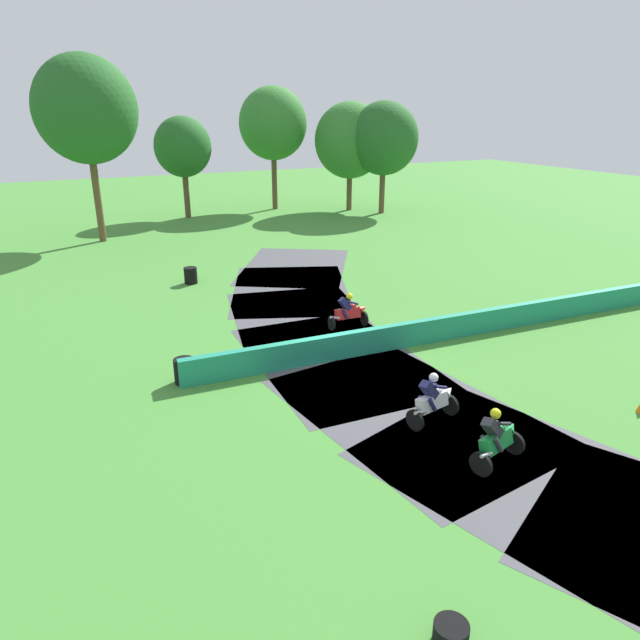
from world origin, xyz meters
TOP-DOWN VIEW (x-y plane):
  - ground_plane at (0.00, 0.00)m, footprint 120.00×120.00m
  - track_asphalt at (1.42, -0.06)m, footprint 10.98×33.53m
  - safety_barrier at (5.23, -0.22)m, footprint 21.17×1.17m
  - motorcycle_lead_red at (1.86, 2.47)m, footprint 1.70×0.84m
  - motorcycle_chase_white at (0.51, -4.83)m, footprint 1.68×0.98m
  - motorcycle_trailing_green at (0.72, -7.10)m, footprint 1.68×1.10m
  - tire_stack_near at (-2.26, 11.14)m, footprint 0.63×0.63m
  - tire_stack_mid_a at (-5.10, 0.48)m, footprint 0.65×0.65m
  - tire_stack_mid_b at (-3.49, -10.74)m, footprint 0.58×0.58m
  - tree_far_left at (-5.04, 23.05)m, footprint 6.08×6.08m
  - tree_far_right at (2.00, 29.10)m, footprint 4.28×4.28m
  - tree_mid_rise at (16.77, 24.20)m, footprint 5.39×5.39m
  - tree_behind_barrier at (9.66, 29.85)m, footprint 5.51×5.51m
  - tree_distant at (15.07, 26.63)m, footprint 5.76×5.76m

SIDE VIEW (x-z plane):
  - ground_plane at x=0.00m, z-range 0.00..0.00m
  - track_asphalt at x=1.42m, z-range 0.00..0.01m
  - tire_stack_mid_b at x=-3.49m, z-range 0.00..0.40m
  - tire_stack_mid_a at x=-5.10m, z-range 0.00..0.80m
  - tire_stack_near at x=-2.26m, z-range 0.00..0.80m
  - safety_barrier at x=5.23m, z-range 0.00..0.90m
  - motorcycle_trailing_green at x=0.72m, z-range -0.07..1.35m
  - motorcycle_lead_red at x=1.86m, z-range -0.07..1.36m
  - motorcycle_chase_white at x=0.51m, z-range -0.06..1.37m
  - tree_far_right at x=2.00m, z-range 1.52..9.10m
  - tree_distant at x=15.07m, z-range 1.28..9.92m
  - tree_mid_rise at x=16.77m, z-range 1.49..10.16m
  - tree_behind_barrier at x=9.66m, z-range 1.98..11.78m
  - tree_far_left at x=-5.04m, z-range 2.39..13.60m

